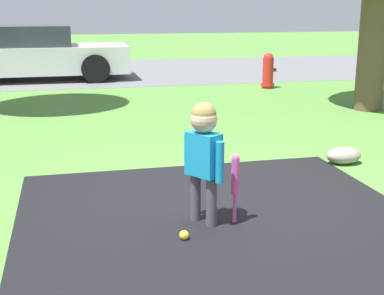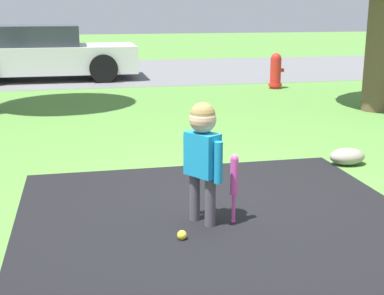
{
  "view_description": "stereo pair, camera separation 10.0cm",
  "coord_description": "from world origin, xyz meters",
  "px_view_note": "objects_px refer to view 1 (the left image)",
  "views": [
    {
      "loc": [
        -1.44,
        -4.52,
        1.71
      ],
      "look_at": [
        -0.42,
        -0.2,
        0.53
      ],
      "focal_mm": 50.0,
      "sensor_mm": 36.0,
      "label": 1
    },
    {
      "loc": [
        -1.34,
        -4.54,
        1.71
      ],
      "look_at": [
        -0.42,
        -0.2,
        0.53
      ],
      "focal_mm": 50.0,
      "sensor_mm": 36.0,
      "label": 2
    }
  ],
  "objects_px": {
    "sports_ball": "(184,235)",
    "parked_car": "(34,54)",
    "fire_hydrant": "(268,71)",
    "child": "(204,146)",
    "baseball_bat": "(235,179)"
  },
  "relations": [
    {
      "from": "sports_ball",
      "to": "fire_hydrant",
      "type": "distance_m",
      "value": 7.91
    },
    {
      "from": "sports_ball",
      "to": "child",
      "type": "bearing_deg",
      "value": 51.87
    },
    {
      "from": "parked_car",
      "to": "sports_ball",
      "type": "bearing_deg",
      "value": -81.06
    },
    {
      "from": "sports_ball",
      "to": "parked_car",
      "type": "bearing_deg",
      "value": 98.83
    },
    {
      "from": "baseball_bat",
      "to": "fire_hydrant",
      "type": "distance_m",
      "value": 7.5
    },
    {
      "from": "child",
      "to": "fire_hydrant",
      "type": "xyz_separation_m",
      "value": [
        3.19,
        6.85,
        -0.28
      ]
    },
    {
      "from": "child",
      "to": "baseball_bat",
      "type": "height_order",
      "value": "child"
    },
    {
      "from": "child",
      "to": "parked_car",
      "type": "bearing_deg",
      "value": 157.49
    },
    {
      "from": "child",
      "to": "fire_hydrant",
      "type": "distance_m",
      "value": 7.56
    },
    {
      "from": "child",
      "to": "baseball_bat",
      "type": "distance_m",
      "value": 0.37
    },
    {
      "from": "fire_hydrant",
      "to": "parked_car",
      "type": "relative_size",
      "value": 0.18
    },
    {
      "from": "baseball_bat",
      "to": "sports_ball",
      "type": "distance_m",
      "value": 0.62
    },
    {
      "from": "child",
      "to": "fire_hydrant",
      "type": "height_order",
      "value": "child"
    },
    {
      "from": "child",
      "to": "baseball_bat",
      "type": "bearing_deg",
      "value": 44.47
    },
    {
      "from": "baseball_bat",
      "to": "sports_ball",
      "type": "height_order",
      "value": "baseball_bat"
    }
  ]
}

